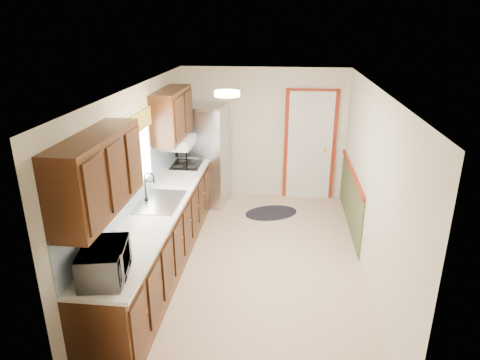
# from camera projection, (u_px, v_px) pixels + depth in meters

# --- Properties ---
(room_shell) EXTENTS (3.20, 5.20, 2.52)m
(room_shell) POSITION_uv_depth(u_px,v_px,m) (253.00, 182.00, 5.54)
(room_shell) COLOR beige
(room_shell) RESTS_ON ground
(kitchen_run) EXTENTS (0.63, 4.00, 2.20)m
(kitchen_run) POSITION_uv_depth(u_px,v_px,m) (156.00, 214.00, 5.53)
(kitchen_run) COLOR #361A0C
(kitchen_run) RESTS_ON ground
(back_wall_trim) EXTENTS (1.12, 2.30, 2.08)m
(back_wall_trim) POSITION_uv_depth(u_px,v_px,m) (318.00, 156.00, 7.61)
(back_wall_trim) COLOR maroon
(back_wall_trim) RESTS_ON ground
(ceiling_fixture) EXTENTS (0.30, 0.30, 0.06)m
(ceiling_fixture) POSITION_uv_depth(u_px,v_px,m) (227.00, 94.00, 4.98)
(ceiling_fixture) COLOR #FFD88C
(ceiling_fixture) RESTS_ON room_shell
(microwave) EXTENTS (0.42, 0.62, 0.39)m
(microwave) POSITION_uv_depth(u_px,v_px,m) (104.00, 259.00, 3.87)
(microwave) COLOR white
(microwave) RESTS_ON kitchen_run
(refrigerator) EXTENTS (0.83, 0.79, 1.80)m
(refrigerator) POSITION_uv_depth(u_px,v_px,m) (205.00, 155.00, 7.66)
(refrigerator) COLOR #B7B7BC
(refrigerator) RESTS_ON ground
(rug) EXTENTS (1.09, 0.92, 0.01)m
(rug) POSITION_uv_depth(u_px,v_px,m) (271.00, 213.00, 7.47)
(rug) COLOR black
(rug) RESTS_ON ground
(cooktop) EXTENTS (0.46, 0.56, 0.02)m
(cooktop) POSITION_uv_depth(u_px,v_px,m) (187.00, 164.00, 6.99)
(cooktop) COLOR black
(cooktop) RESTS_ON kitchen_run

